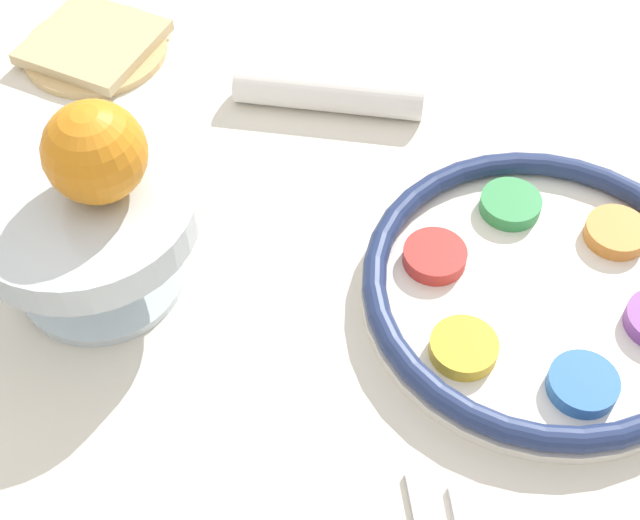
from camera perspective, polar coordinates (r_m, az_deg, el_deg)
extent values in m
plane|color=#99704C|center=(1.44, -2.68, -16.32)|extent=(8.00, 8.00, 0.00)
cube|color=silver|center=(1.11, -3.38, -9.21)|extent=(1.51, 0.94, 0.73)
cylinder|color=white|center=(0.76, 13.95, -2.24)|extent=(0.30, 0.30, 0.01)
torus|color=navy|center=(0.75, 14.17, -1.56)|extent=(0.30, 0.30, 0.02)
cylinder|color=red|center=(0.76, 7.35, 0.24)|extent=(0.05, 0.05, 0.01)
cylinder|color=gold|center=(0.71, 9.18, -5.57)|extent=(0.05, 0.05, 0.01)
cylinder|color=#2D6BB7|center=(0.71, 16.46, -7.63)|extent=(0.05, 0.05, 0.01)
cylinder|color=orange|center=(0.81, 18.43, 1.69)|extent=(0.05, 0.05, 0.01)
cylinder|color=#33934C|center=(0.81, 12.09, 3.51)|extent=(0.05, 0.05, 0.01)
cylinder|color=silver|center=(0.78, -13.71, -1.06)|extent=(0.14, 0.14, 0.01)
cylinder|color=silver|center=(0.75, -14.24, 0.68)|extent=(0.03, 0.03, 0.07)
cylinder|color=silver|center=(0.71, -15.00, 3.14)|extent=(0.18, 0.18, 0.03)
sphere|color=orange|center=(0.67, -14.22, 6.69)|extent=(0.08, 0.08, 0.08)
cylinder|color=tan|center=(1.00, -14.19, 12.93)|extent=(0.15, 0.15, 0.01)
cube|color=#D1B784|center=(0.99, -14.31, 13.38)|extent=(0.13, 0.13, 0.01)
cylinder|color=white|center=(0.89, 0.57, 10.65)|extent=(0.19, 0.07, 0.04)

